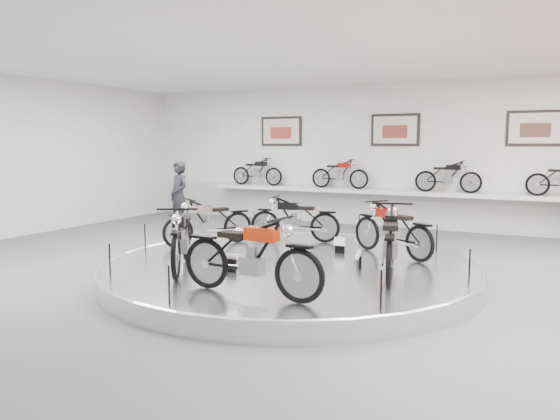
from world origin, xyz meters
The scene contains 20 objects.
floor centered at (0.00, 0.00, 0.00)m, with size 16.00×16.00×0.00m, color #525254.
ceiling centered at (0.00, 0.00, 4.00)m, with size 16.00×16.00×0.00m, color white.
wall_back centered at (0.00, 7.00, 2.00)m, with size 16.00×16.00×0.00m, color white.
dado_band centered at (0.00, 6.98, 0.55)m, with size 15.68×0.04×1.10m, color #BCBCBA.
display_platform centered at (0.00, 0.30, 0.15)m, with size 6.40×6.40×0.30m, color silver.
platform_rim centered at (0.00, 0.30, 0.27)m, with size 6.40×6.40×0.10m, color #B2B2BA.
shelf centered at (0.00, 6.70, 1.00)m, with size 11.00×0.55×0.10m, color silver.
poster_left centered at (-3.50, 6.96, 2.70)m, with size 1.35×0.06×0.88m, color beige.
poster_center centered at (0.00, 6.96, 2.70)m, with size 1.35×0.06×0.88m, color beige.
poster_right centered at (3.50, 6.96, 2.70)m, with size 1.35×0.06×0.88m, color beige.
shelf_bike_a centered at (-4.20, 6.70, 1.42)m, with size 1.22×0.42×0.73m, color black, non-canonical shape.
shelf_bike_b centered at (-1.50, 6.70, 1.42)m, with size 1.22×0.42×0.73m, color maroon, non-canonical shape.
shelf_bike_c centered at (1.50, 6.70, 1.42)m, with size 1.22×0.42×0.73m, color black, non-canonical shape.
bike_a centered at (1.42, 1.59, 0.79)m, with size 1.66×0.59×0.98m, color maroon, non-canonical shape.
bike_b centered at (-0.78, 2.15, 0.77)m, with size 1.60×0.57×0.94m, color black, non-canonical shape.
bike_c centered at (-2.10, 0.95, 0.78)m, with size 1.63×0.58×0.96m, color #A7A8AC, non-canonical shape.
bike_d centered at (-1.30, -1.01, 0.83)m, with size 1.79×0.63×1.05m, color black, non-canonical shape.
bike_e centered at (0.45, -1.84, 0.84)m, with size 1.84×0.65×1.08m, color #B32707, non-canonical shape.
bike_f centered at (1.81, 0.07, 0.85)m, with size 1.85×0.65×1.09m, color black, non-canonical shape.
visitor centered at (-4.93, 3.73, 0.93)m, with size 0.68×0.45×1.86m, color black.
Camera 1 is at (3.98, -7.98, 2.30)m, focal length 35.00 mm.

